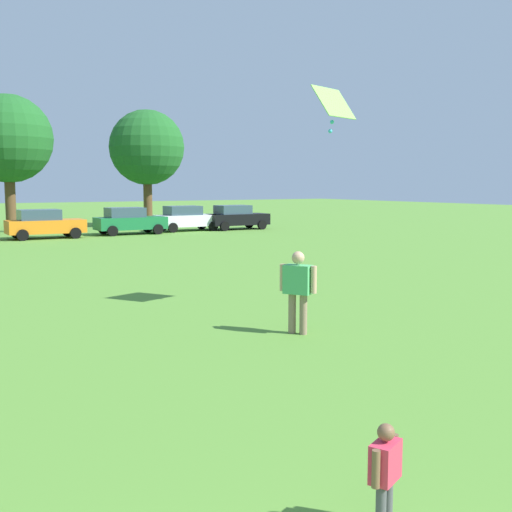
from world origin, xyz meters
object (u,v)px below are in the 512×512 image
object	(u,v)px
parked_car_green_3	(129,221)
parked_car_orange_2	(44,224)
tree_far_right	(147,148)
child_kite_flyer	(385,469)
tree_right	(8,139)
adult_bystander	(298,285)
kite	(334,105)
parked_car_white_4	(186,218)
parked_car_black_5	(236,217)

from	to	relation	value
parked_car_green_3	parked_car_orange_2	bearing A→B (deg)	-174.35
parked_car_orange_2	tree_far_right	xyz separation A→B (m)	(8.98, 6.98, 4.91)
child_kite_flyer	tree_right	xyz separation A→B (m)	(3.59, 40.26, 5.43)
parked_car_green_3	tree_far_right	xyz separation A→B (m)	(3.71, 6.46, 4.91)
adult_bystander	tree_right	bearing A→B (deg)	-32.23
adult_bystander	kite	distance (m)	4.92
parked_car_orange_2	parked_car_green_3	bearing A→B (deg)	5.65
kite	parked_car_white_4	bearing A→B (deg)	73.31
parked_car_orange_2	parked_car_green_3	xyz separation A→B (m)	(5.27, 0.52, 0.00)
parked_car_green_3	tree_right	size ratio (longest dim) A/B	0.48
kite	parked_car_black_5	world-z (taller)	kite
parked_car_green_3	parked_car_black_5	distance (m)	7.83
kite	tree_right	distance (m)	31.78
parked_car_white_4	tree_right	size ratio (longest dim) A/B	0.48
parked_car_green_3	tree_right	distance (m)	9.97
parked_car_black_5	tree_far_right	world-z (taller)	tree_far_right
kite	parked_car_white_4	world-z (taller)	kite
parked_car_white_4	parked_car_green_3	bearing A→B (deg)	-168.93
kite	tree_far_right	world-z (taller)	tree_far_right
child_kite_flyer	parked_car_orange_2	world-z (taller)	parked_car_orange_2
child_kite_flyer	parked_car_white_4	xyz separation A→B (m)	(13.83, 35.02, 0.25)
parked_car_white_4	tree_far_right	world-z (taller)	tree_far_right
adult_bystander	parked_car_orange_2	world-z (taller)	adult_bystander
kite	parked_car_orange_2	world-z (taller)	kite
parked_car_black_5	tree_right	xyz separation A→B (m)	(-13.78, 5.69, 5.18)
parked_car_green_3	parked_car_white_4	size ratio (longest dim) A/B	1.00
parked_car_green_3	parked_car_black_5	bearing A→B (deg)	2.84
child_kite_flyer	parked_car_green_3	world-z (taller)	parked_car_green_3
adult_bystander	parked_car_orange_2	xyz separation A→B (m)	(0.60, 26.87, -0.18)
kite	parked_car_black_5	bearing A→B (deg)	66.18
parked_car_green_3	adult_bystander	bearing A→B (deg)	-102.11
kite	tree_far_right	distance (m)	32.91
adult_bystander	parked_car_green_3	size ratio (longest dim) A/B	0.41
parked_car_orange_2	tree_right	size ratio (longest dim) A/B	0.48
parked_car_orange_2	tree_right	world-z (taller)	tree_right
adult_bystander	tree_far_right	size ratio (longest dim) A/B	0.20
child_kite_flyer	adult_bystander	size ratio (longest dim) A/B	0.59
adult_bystander	kite	bearing A→B (deg)	-83.67
adult_bystander	tree_far_right	world-z (taller)	tree_far_right
kite	parked_car_green_3	xyz separation A→B (m)	(3.65, 25.61, -4.19)
parked_car_black_5	tree_far_right	xyz separation A→B (m)	(-4.11, 6.07, 4.91)
parked_car_orange_2	parked_car_green_3	distance (m)	5.30
kite	tree_right	bearing A→B (deg)	94.17
child_kite_flyer	parked_car_white_4	world-z (taller)	parked_car_white_4
child_kite_flyer	parked_car_orange_2	bearing A→B (deg)	56.99
adult_bystander	tree_far_right	xyz separation A→B (m)	(9.59, 33.85, 4.73)
kite	parked_car_orange_2	size ratio (longest dim) A/B	0.31
adult_bystander	child_kite_flyer	bearing A→B (deg)	119.23
tree_right	parked_car_black_5	bearing A→B (deg)	-22.43
child_kite_flyer	parked_car_white_4	size ratio (longest dim) A/B	0.24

